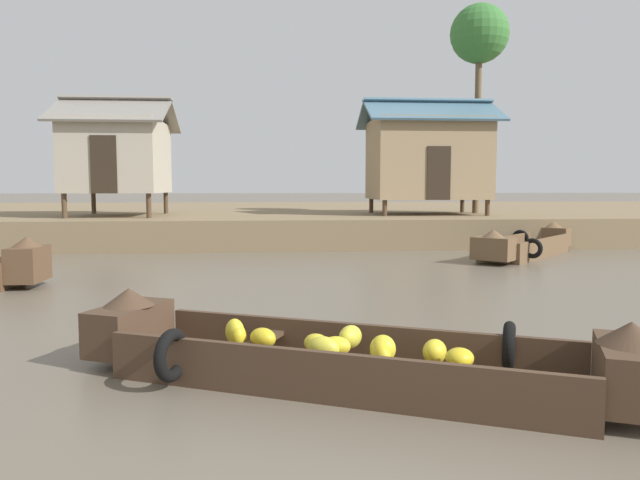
# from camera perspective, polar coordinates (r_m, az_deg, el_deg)

# --- Properties ---
(ground_plane) EXTENTS (300.00, 300.00, 0.00)m
(ground_plane) POSITION_cam_1_polar(r_m,az_deg,el_deg) (11.95, -3.18, -4.30)
(ground_plane) COLOR #665B4C
(riverbank_strip) EXTENTS (160.00, 20.00, 0.94)m
(riverbank_strip) POSITION_cam_1_polar(r_m,az_deg,el_deg) (27.80, -4.13, 2.07)
(riverbank_strip) COLOR #7F6B4C
(riverbank_strip) RESTS_ON ground
(banana_boat) EXTENTS (5.51, 3.22, 0.82)m
(banana_boat) POSITION_cam_1_polar(r_m,az_deg,el_deg) (6.06, 2.42, -11.08)
(banana_boat) COLOR #473323
(banana_boat) RESTS_ON ground
(fishing_skiff_distant) EXTENTS (4.27, 4.43, 0.88)m
(fishing_skiff_distant) POSITION_cam_1_polar(r_m,az_deg,el_deg) (17.71, 18.93, -0.49)
(fishing_skiff_distant) COLOR brown
(fishing_skiff_distant) RESTS_ON ground
(stilt_house_left) EXTENTS (3.71, 4.07, 4.04)m
(stilt_house_left) POSITION_cam_1_polar(r_m,az_deg,el_deg) (21.74, -18.64, 7.66)
(stilt_house_left) COLOR #4C3826
(stilt_house_left) RESTS_ON riverbank_strip
(stilt_house_mid_left) EXTENTS (4.67, 3.59, 4.13)m
(stilt_house_mid_left) POSITION_cam_1_polar(r_m,az_deg,el_deg) (22.18, 10.11, 7.69)
(stilt_house_mid_left) COLOR #4C3826
(stilt_house_mid_left) RESTS_ON riverbank_strip
(palm_tree_mid) EXTENTS (2.15, 2.15, 7.68)m
(palm_tree_mid) POSITION_cam_1_polar(r_m,az_deg,el_deg) (24.06, 14.89, 18.11)
(palm_tree_mid) COLOR brown
(palm_tree_mid) RESTS_ON riverbank_strip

